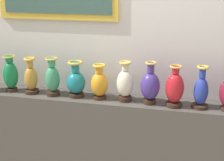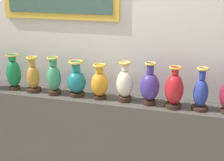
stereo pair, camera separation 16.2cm
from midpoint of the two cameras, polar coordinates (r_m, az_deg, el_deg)
The scene contains 11 objects.
display_shelf at distance 3.34m, azimuth -1.42°, elevation -10.23°, with size 2.96×0.33×0.87m, color #4C4742.
back_wall at distance 3.23m, azimuth -0.83°, elevation 5.85°, with size 5.25×0.14×2.63m.
vase_emerald at distance 3.49m, azimuth -18.58°, elevation 0.95°, with size 0.15×0.15×0.37m.
vase_ochre at distance 3.38m, azimuth -15.32°, elevation 0.37°, with size 0.15×0.15×0.37m.
vase_jade at distance 3.27m, azimuth -11.76°, elevation 0.28°, with size 0.14×0.14×0.38m.
vase_teal at distance 3.20m, azimuth -7.78°, elevation -0.21°, with size 0.19×0.19×0.36m.
vase_amber at distance 3.12m, azimuth -3.71°, elevation -0.54°, with size 0.16×0.16×0.34m.
vase_ivory at distance 3.06m, azimuth 0.78°, elevation -0.56°, with size 0.16×0.16×0.38m.
vase_indigo at distance 3.00m, azimuth 5.15°, elevation -0.95°, with size 0.18×0.18×0.40m.
vase_crimson at distance 2.97m, azimuth 9.35°, elevation -1.41°, with size 0.17×0.17×0.38m.
vase_cobalt at distance 2.99m, azimuth 13.78°, elevation -1.83°, with size 0.15×0.15×0.39m.
Camera 1 is at (0.67, -2.86, 2.02)m, focal length 52.34 mm.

